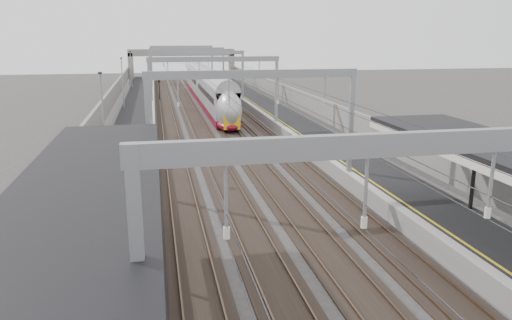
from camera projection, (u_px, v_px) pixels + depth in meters
name	position (u px, v px, depth m)	size (l,w,h in m)	color
platform_left	(135.00, 126.00, 51.68)	(4.00, 120.00, 1.00)	black
platform_right	(285.00, 121.00, 54.74)	(4.00, 120.00, 1.00)	black
tracks	(212.00, 127.00, 53.32)	(11.40, 140.00, 0.20)	black
overhead_line	(205.00, 66.00, 58.14)	(13.00, 140.00, 6.60)	gray
canopy_left	(57.00, 252.00, 10.60)	(4.40, 30.00, 4.24)	black
overbridge	(182.00, 57.00, 104.36)	(22.00, 2.20, 6.90)	slate
wall_left	(102.00, 116.00, 50.80)	(0.30, 120.00, 3.20)	slate
wall_right	(313.00, 110.00, 55.09)	(0.30, 120.00, 3.20)	slate
train	(208.00, 91.00, 70.15)	(2.62, 47.78, 4.15)	maroon
signal_green	(159.00, 85.00, 75.34)	(0.32, 0.32, 3.48)	black
signal_red_near	(215.00, 84.00, 76.48)	(0.32, 0.32, 3.48)	black
signal_red_far	(224.00, 80.00, 82.54)	(0.32, 0.32, 3.48)	black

